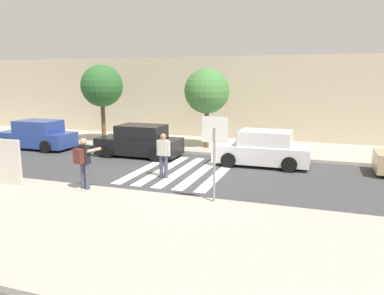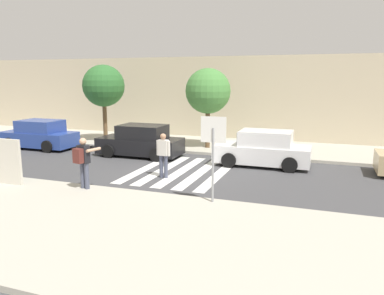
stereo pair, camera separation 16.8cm
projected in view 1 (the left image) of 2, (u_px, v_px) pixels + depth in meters
ground_plane at (180, 172)px, 15.30m from camera, size 120.00×120.00×0.00m
sidewalk_near at (93, 227)px, 9.53m from camera, size 60.00×6.00×0.14m
sidewalk_far at (218, 146)px, 20.87m from camera, size 60.00×4.80×0.14m
building_facade_far at (236, 97)px, 24.50m from camera, size 56.00×4.00×5.07m
crosswalk_stripe_0 at (147, 168)px, 16.00m from camera, size 0.44×5.20×0.01m
crosswalk_stripe_1 at (164, 169)px, 15.75m from camera, size 0.44×5.20×0.01m
crosswalk_stripe_2 at (181, 171)px, 15.49m from camera, size 0.44×5.20×0.01m
crosswalk_stripe_3 at (200, 172)px, 15.23m from camera, size 0.44×5.20×0.01m
crosswalk_stripe_4 at (219, 174)px, 14.98m from camera, size 0.44×5.20×0.01m
stop_sign at (215, 140)px, 10.91m from camera, size 0.76×0.08×2.57m
photographer_with_backpack at (84, 159)px, 12.34m from camera, size 0.69×0.92×1.72m
pedestrian_crossing at (163, 153)px, 14.29m from camera, size 0.58×0.26×1.72m
parked_car_blue at (37, 135)px, 20.23m from camera, size 4.10×1.92×1.55m
parked_car_black at (140, 142)px, 18.26m from camera, size 4.10×1.92×1.55m
parked_car_white at (262, 149)px, 16.35m from camera, size 4.10×1.92×1.55m
street_tree_west at (102, 86)px, 21.38m from camera, size 2.40×2.40×4.40m
street_tree_center at (207, 91)px, 19.40m from camera, size 2.35×2.35×4.16m
advertising_board at (8, 162)px, 12.92m from camera, size 1.10×0.11×1.60m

